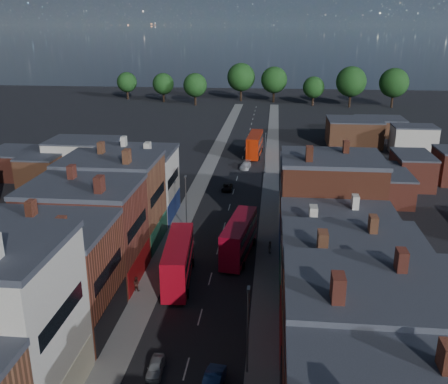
% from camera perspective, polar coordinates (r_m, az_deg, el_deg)
% --- Properties ---
extents(ground, '(400.00, 400.00, 0.00)m').
position_cam_1_polar(ground, '(45.24, -4.34, -19.51)').
color(ground, black).
rests_on(ground, ground).
extents(pavement_west, '(3.00, 200.00, 0.12)m').
position_cam_1_polar(pavement_west, '(90.42, -2.91, 0.61)').
color(pavement_west, gray).
rests_on(pavement_west, ground).
extents(pavement_east, '(3.00, 200.00, 0.12)m').
position_cam_1_polar(pavement_east, '(89.43, 5.35, 0.34)').
color(pavement_east, gray).
rests_on(pavement_east, ground).
extents(terrace_west, '(12.00, 80.00, 12.90)m').
position_cam_1_polar(terrace_west, '(46.01, -22.30, -10.70)').
color(terrace_west, brown).
rests_on(terrace_west, ground).
extents(terrace_east, '(12.00, 80.00, 12.90)m').
position_cam_1_polar(terrace_east, '(41.64, 15.30, -13.12)').
color(terrace_east, brown).
rests_on(terrace_east, ground).
extents(lamp_post_1, '(0.25, 0.70, 8.12)m').
position_cam_1_polar(lamp_post_1, '(41.99, 2.75, -14.93)').
color(lamp_post_1, slate).
rests_on(lamp_post_1, ground).
extents(lamp_post_2, '(0.25, 0.70, 8.12)m').
position_cam_1_polar(lamp_post_2, '(70.04, -4.37, -0.82)').
color(lamp_post_2, slate).
rests_on(lamp_post_2, ground).
extents(lamp_post_3, '(0.25, 0.70, 8.12)m').
position_cam_1_polar(lamp_post_3, '(97.79, 4.75, 4.78)').
color(lamp_post_3, slate).
rests_on(lamp_post_3, ground).
extents(bus_0, '(3.61, 11.59, 4.93)m').
position_cam_1_polar(bus_0, '(57.01, -5.25, -7.77)').
color(bus_0, red).
rests_on(bus_0, ground).
extents(bus_1, '(4.01, 11.35, 4.80)m').
position_cam_1_polar(bus_1, '(62.84, 1.72, -5.18)').
color(bus_1, maroon).
rests_on(bus_1, ground).
extents(bus_2, '(3.44, 11.73, 5.01)m').
position_cam_1_polar(bus_2, '(111.55, 3.53, 5.47)').
color(bus_2, '#B12107').
rests_on(bus_2, ground).
extents(car_0, '(1.43, 3.30, 1.11)m').
position_cam_1_polar(car_0, '(44.82, -7.82, -19.18)').
color(car_0, '#9FA3A7').
rests_on(car_0, ground).
extents(car_1, '(1.92, 4.27, 1.36)m').
position_cam_1_polar(car_1, '(42.72, -1.31, -20.96)').
color(car_1, navy).
rests_on(car_1, ground).
extents(car_2, '(1.80, 3.89, 1.08)m').
position_cam_1_polar(car_2, '(88.40, 0.35, 0.54)').
color(car_2, black).
rests_on(car_2, ground).
extents(car_3, '(2.28, 4.59, 1.28)m').
position_cam_1_polar(car_3, '(102.15, 2.49, 3.06)').
color(car_3, silver).
rests_on(car_3, ground).
extents(ped_1, '(0.89, 0.64, 1.64)m').
position_cam_1_polar(ped_1, '(56.37, -9.99, -10.29)').
color(ped_1, '#45221B').
rests_on(ped_1, pavement_west).
extents(ped_3, '(0.51, 1.00, 1.65)m').
position_cam_1_polar(ped_3, '(64.25, 5.24, -6.31)').
color(ped_3, '#58544C').
rests_on(ped_3, pavement_east).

